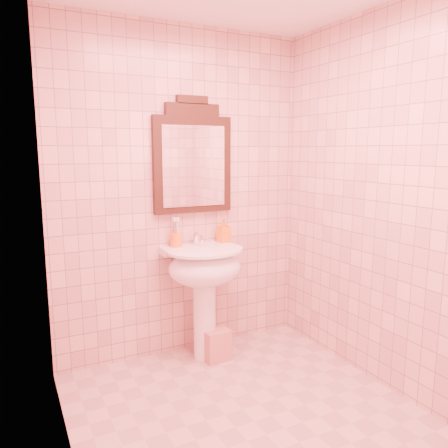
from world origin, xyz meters
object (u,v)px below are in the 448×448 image
soap_dispenser (224,231)px  toothbrush_cup (176,240)px  towel (217,345)px  mirror (193,160)px  pedestal_sink (205,275)px

soap_dispenser → toothbrush_cup: bearing=170.7°
towel → mirror: bearing=102.4°
toothbrush_cup → soap_dispenser: bearing=-1.9°
mirror → towel: (0.06, -0.28, -1.40)m
mirror → toothbrush_cup: size_ratio=4.36×
towel → pedestal_sink: bearing=127.8°
soap_dispenser → towel: (-0.17, -0.22, -0.84)m
pedestal_sink → towel: pedestal_sink is taller
mirror → toothbrush_cup: 0.62m
soap_dispenser → towel: soap_dispenser is taller
toothbrush_cup → towel: size_ratio=0.84×
pedestal_sink → toothbrush_cup: toothbrush_cup is taller
pedestal_sink → mirror: 0.88m
mirror → soap_dispenser: bearing=-13.7°
toothbrush_cup → soap_dispenser: size_ratio=1.05×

